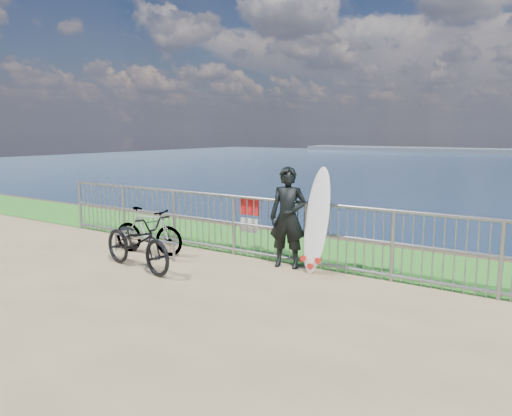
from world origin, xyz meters
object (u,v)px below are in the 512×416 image
Objects in this scene: bicycle_near at (137,242)px; bicycle_far at (148,231)px; surfboard at (316,224)px; surfer at (288,217)px.

bicycle_far is (-0.62, 0.85, -0.03)m from bicycle_near.
surfboard is 2.97m from bicycle_near.
surfboard is 3.23m from bicycle_far.
surfer is 0.95× the size of bicycle_near.
surfer is 1.16× the size of bicycle_far.
bicycle_far is at bearing 46.15° from bicycle_near.
bicycle_far is at bearing -167.55° from surfboard.
surfboard is at bearing -88.28° from bicycle_far.
bicycle_near reaches higher than bicycle_far.
bicycle_near is at bearing -148.56° from surfboard.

